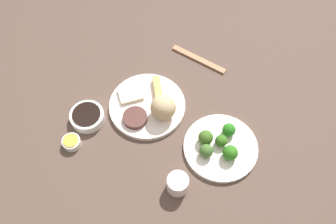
{
  "coord_description": "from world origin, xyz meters",
  "views": [
    {
      "loc": [
        0.02,
        -0.69,
        1.11
      ],
      "look_at": [
        0.07,
        -0.06,
        0.06
      ],
      "focal_mm": 40.41,
      "sensor_mm": 36.0,
      "label": 1
    }
  ],
  "objects_px": {
    "broccoli_plate": "(220,147)",
    "soy_sauce_bowl": "(87,117)",
    "teacup": "(178,184)",
    "chopsticks_pair": "(199,59)",
    "sauce_ramekin_hot_mustard": "(72,142)",
    "main_plate": "(147,106)"
  },
  "relations": [
    {
      "from": "teacup",
      "to": "chopsticks_pair",
      "type": "height_order",
      "value": "teacup"
    },
    {
      "from": "soy_sauce_bowl",
      "to": "sauce_ramekin_hot_mustard",
      "type": "relative_size",
      "value": 1.93
    },
    {
      "from": "broccoli_plate",
      "to": "teacup",
      "type": "bearing_deg",
      "value": -141.67
    },
    {
      "from": "main_plate",
      "to": "sauce_ramekin_hot_mustard",
      "type": "relative_size",
      "value": 4.41
    },
    {
      "from": "broccoli_plate",
      "to": "soy_sauce_bowl",
      "type": "height_order",
      "value": "soy_sauce_bowl"
    },
    {
      "from": "broccoli_plate",
      "to": "sauce_ramekin_hot_mustard",
      "type": "height_order",
      "value": "sauce_ramekin_hot_mustard"
    },
    {
      "from": "soy_sauce_bowl",
      "to": "teacup",
      "type": "bearing_deg",
      "value": -43.3
    },
    {
      "from": "broccoli_plate",
      "to": "sauce_ramekin_hot_mustard",
      "type": "relative_size",
      "value": 4.05
    },
    {
      "from": "main_plate",
      "to": "broccoli_plate",
      "type": "height_order",
      "value": "main_plate"
    },
    {
      "from": "teacup",
      "to": "soy_sauce_bowl",
      "type": "bearing_deg",
      "value": 136.7
    },
    {
      "from": "chopsticks_pair",
      "to": "broccoli_plate",
      "type": "bearing_deg",
      "value": -86.08
    },
    {
      "from": "soy_sauce_bowl",
      "to": "sauce_ramekin_hot_mustard",
      "type": "bearing_deg",
      "value": -118.35
    },
    {
      "from": "soy_sauce_bowl",
      "to": "sauce_ramekin_hot_mustard",
      "type": "distance_m",
      "value": 0.1
    },
    {
      "from": "soy_sauce_bowl",
      "to": "chopsticks_pair",
      "type": "xyz_separation_m",
      "value": [
        0.4,
        0.22,
        -0.01
      ]
    },
    {
      "from": "broccoli_plate",
      "to": "soy_sauce_bowl",
      "type": "xyz_separation_m",
      "value": [
        -0.42,
        0.14,
        0.01
      ]
    },
    {
      "from": "main_plate",
      "to": "soy_sauce_bowl",
      "type": "bearing_deg",
      "value": -171.0
    },
    {
      "from": "broccoli_plate",
      "to": "chopsticks_pair",
      "type": "xyz_separation_m",
      "value": [
        -0.02,
        0.36,
        -0.0
      ]
    },
    {
      "from": "soy_sauce_bowl",
      "to": "teacup",
      "type": "height_order",
      "value": "teacup"
    },
    {
      "from": "chopsticks_pair",
      "to": "teacup",
      "type": "bearing_deg",
      "value": -104.46
    },
    {
      "from": "sauce_ramekin_hot_mustard",
      "to": "soy_sauce_bowl",
      "type": "bearing_deg",
      "value": 61.65
    },
    {
      "from": "broccoli_plate",
      "to": "sauce_ramekin_hot_mustard",
      "type": "distance_m",
      "value": 0.47
    },
    {
      "from": "sauce_ramekin_hot_mustard",
      "to": "chopsticks_pair",
      "type": "relative_size",
      "value": 0.27
    }
  ]
}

